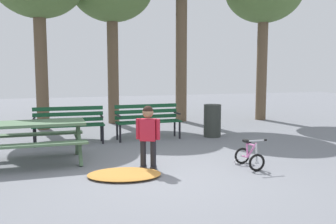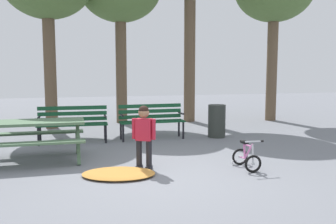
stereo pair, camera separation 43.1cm
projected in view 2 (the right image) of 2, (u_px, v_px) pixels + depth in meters
The scene contains 8 objects.
ground at pixel (159, 177), 5.94m from camera, with size 36.00×36.00×0.00m, color slate.
picnic_table at pixel (34, 130), 6.87m from camera, with size 1.81×1.35×0.79m.
park_bench_far_left at pixel (73, 121), 8.68m from camera, with size 1.62×0.51×0.85m.
park_bench_left at pixel (151, 118), 9.17m from camera, with size 1.61×0.49×0.85m.
child_standing at pixel (144, 132), 6.32m from camera, with size 0.38×0.26×1.11m.
kids_bicycle at pixel (246, 157), 6.41m from camera, with size 0.39×0.57×0.54m.
leaf_pile at pixel (119, 173), 6.01m from camera, with size 1.19×0.83×0.07m, color #C68438.
trash_bin at pixel (217, 121), 9.38m from camera, with size 0.44×0.44×0.83m, color #2D332D.
Camera 2 is at (-1.33, -5.63, 1.72)m, focal length 39.55 mm.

